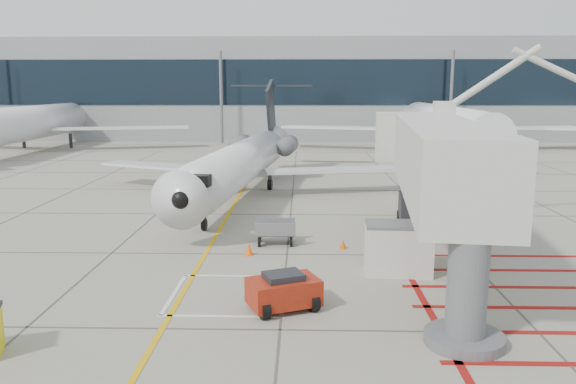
{
  "coord_description": "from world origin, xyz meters",
  "views": [
    {
      "loc": [
        0.67,
        -20.37,
        7.48
      ],
      "look_at": [
        0.0,
        6.0,
        2.5
      ],
      "focal_mm": 35.0,
      "sensor_mm": 36.0,
      "label": 1
    }
  ],
  "objects": [
    {
      "name": "ground_plane",
      "position": [
        0.0,
        0.0,
        0.0
      ],
      "size": [
        260.0,
        260.0,
        0.0
      ],
      "primitive_type": "plane",
      "color": "gray",
      "rests_on": "ground"
    },
    {
      "name": "regional_jet",
      "position": [
        -3.69,
        15.17,
        3.92
      ],
      "size": [
        26.92,
        32.38,
        7.84
      ],
      "primitive_type": null,
      "rotation": [
        0.0,
        0.0,
        -0.11
      ],
      "color": "white",
      "rests_on": "ground_plane"
    },
    {
      "name": "jet_bridge",
      "position": [
        6.24,
        2.07,
        4.04
      ],
      "size": [
        11.77,
        21.15,
        8.08
      ],
      "primitive_type": null,
      "rotation": [
        0.0,
        0.0,
        -0.11
      ],
      "color": "silver",
      "rests_on": "ground_plane"
    },
    {
      "name": "pushback_tug",
      "position": [
        0.06,
        -2.31,
        0.68
      ],
      "size": [
        2.72,
        2.26,
        1.36
      ],
      "primitive_type": null,
      "rotation": [
        0.0,
        0.0,
        0.4
      ],
      "color": "#A0220F",
      "rests_on": "ground_plane"
    },
    {
      "name": "baggage_cart",
      "position": [
        -0.6,
        5.72,
        0.61
      ],
      "size": [
        1.96,
        1.28,
        1.21
      ],
      "primitive_type": null,
      "rotation": [
        0.0,
        0.0,
        0.04
      ],
      "color": "slate",
      "rests_on": "ground_plane"
    },
    {
      "name": "ground_power_unit",
      "position": [
        4.57,
        1.55,
        1.04
      ],
      "size": [
        2.71,
        1.67,
        2.08
      ],
      "primitive_type": null,
      "rotation": [
        0.0,
        0.0,
        -0.05
      ],
      "color": "silver",
      "rests_on": "ground_plane"
    },
    {
      "name": "cone_nose",
      "position": [
        -1.71,
        3.87,
        0.28
      ],
      "size": [
        0.41,
        0.41,
        0.57
      ],
      "primitive_type": "cone",
      "color": "#FF5A0D",
      "rests_on": "ground_plane"
    },
    {
      "name": "cone_side",
      "position": [
        2.6,
        4.99,
        0.22
      ],
      "size": [
        0.32,
        0.32,
        0.45
      ],
      "primitive_type": "cone",
      "color": "#DC580B",
      "rests_on": "ground_plane"
    },
    {
      "name": "terminal_building",
      "position": [
        10.0,
        70.0,
        7.0
      ],
      "size": [
        180.0,
        28.0,
        14.0
      ],
      "primitive_type": "cube",
      "color": "gray",
      "rests_on": "ground_plane"
    },
    {
      "name": "terminal_glass_band",
      "position": [
        10.0,
        55.95,
        8.0
      ],
      "size": [
        180.0,
        0.1,
        6.0
      ],
      "primitive_type": "cube",
      "color": "black",
      "rests_on": "ground_plane"
    },
    {
      "name": "bg_aircraft_b",
      "position": [
        -30.79,
        46.0,
        5.86
      ],
      "size": [
        35.14,
        39.05,
        11.71
      ],
      "primitive_type": null,
      "color": "silver",
      "rests_on": "ground_plane"
    },
    {
      "name": "bg_aircraft_c",
      "position": [
        16.18,
        46.0,
        6.02
      ],
      "size": [
        36.11,
        40.12,
        12.04
      ],
      "primitive_type": null,
      "color": "silver",
      "rests_on": "ground_plane"
    }
  ]
}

